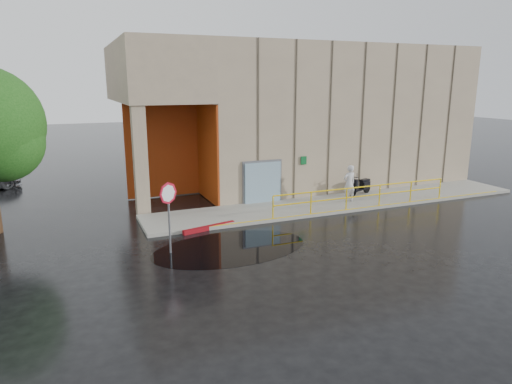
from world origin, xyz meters
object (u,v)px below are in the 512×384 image
stop_sign (169,202)px  red_curb (209,228)px  person (349,183)px  scooter (361,181)px

stop_sign → red_curb: stop_sign is taller
person → stop_sign: size_ratio=0.71×
scooter → stop_sign: (-11.14, -4.28, 1.02)m
person → scooter: bearing=-147.0°
scooter → red_curb: 9.38m
scooter → stop_sign: stop_sign is taller
person → red_curb: bearing=6.2°
person → stop_sign: stop_sign is taller
red_curb → stop_sign: bearing=-135.3°
person → red_curb: size_ratio=0.78×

